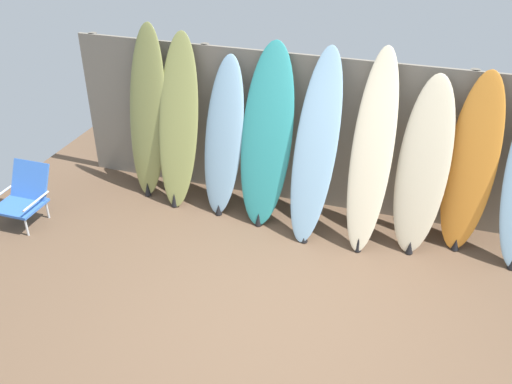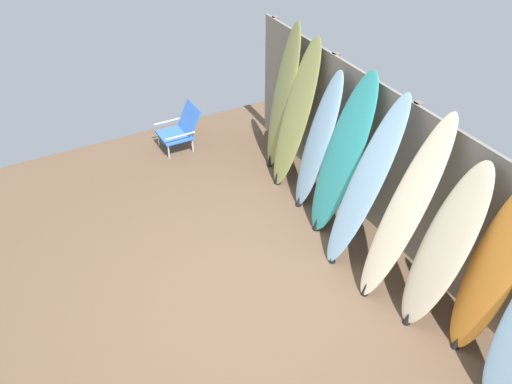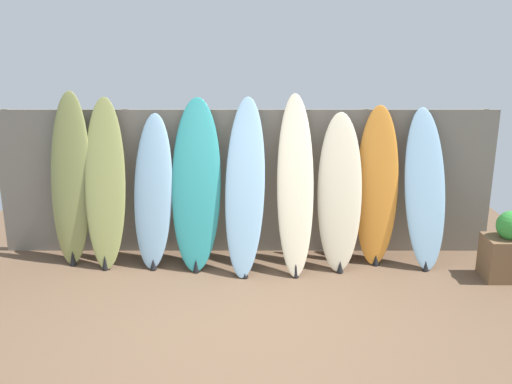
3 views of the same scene
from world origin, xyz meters
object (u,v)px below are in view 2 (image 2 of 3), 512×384
surfboard_skyblue_2 (318,142)px  surfboard_cream_5 (405,211)px  surfboard_teal_3 (342,156)px  surfboard_skyblue_4 (365,184)px  beach_chair (181,128)px  surfboard_olive_0 (283,99)px  surfboard_cream_6 (444,248)px  surfboard_orange_7 (492,272)px  surfboard_olive_1 (296,116)px

surfboard_skyblue_2 → surfboard_cream_5: surfboard_cream_5 is taller
surfboard_skyblue_2 → surfboard_teal_3: 0.52m
surfboard_skyblue_4 → beach_chair: surfboard_skyblue_4 is taller
surfboard_olive_0 → surfboard_cream_6: 3.16m
surfboard_cream_6 → beach_chair: surfboard_cream_6 is taller
surfboard_skyblue_2 → surfboard_teal_3: surfboard_teal_3 is taller
surfboard_teal_3 → surfboard_cream_5: bearing=-3.5°
surfboard_skyblue_2 → beach_chair: bearing=-154.5°
surfboard_olive_0 → beach_chair: surfboard_olive_0 is taller
surfboard_cream_5 → beach_chair: bearing=-166.4°
surfboard_olive_0 → surfboard_skyblue_4: (2.06, -0.21, -0.03)m
surfboard_olive_0 → surfboard_skyblue_2: surfboard_olive_0 is taller
surfboard_olive_0 → beach_chair: 1.66m
surfboard_olive_0 → surfboard_teal_3: size_ratio=1.04×
surfboard_skyblue_4 → surfboard_skyblue_2: bearing=173.5°
surfboard_skyblue_2 → surfboard_teal_3: bearing=-1.5°
surfboard_skyblue_4 → surfboard_cream_6: 1.10m
surfboard_cream_5 → surfboard_orange_7: 0.99m
surfboard_olive_1 → surfboard_teal_3: size_ratio=1.00×
surfboard_olive_1 → surfboard_skyblue_2: size_ratio=1.10×
surfboard_cream_6 → surfboard_orange_7: (0.46, 0.12, 0.03)m
surfboard_skyblue_2 → surfboard_cream_6: size_ratio=0.99×
surfboard_cream_6 → surfboard_cream_5: bearing=-174.9°
surfboard_orange_7 → surfboard_teal_3: bearing=-177.4°
surfboard_cream_5 → surfboard_orange_7: bearing=9.7°
surfboard_olive_0 → surfboard_skyblue_4: size_ratio=1.03×
surfboard_teal_3 → surfboard_cream_6: surfboard_teal_3 is taller
surfboard_cream_6 → beach_chair: (-4.23, -0.94, -0.57)m
surfboard_skyblue_2 → surfboard_cream_5: size_ratio=0.89×
surfboard_skyblue_4 → surfboard_cream_5: surfboard_cream_5 is taller
surfboard_olive_0 → surfboard_skyblue_2: (0.98, -0.09, -0.12)m
surfboard_skyblue_2 → surfboard_orange_7: surfboard_orange_7 is taller
surfboard_cream_5 → surfboard_cream_6: (0.52, 0.05, -0.10)m
surfboard_teal_3 → beach_chair: bearing=-159.3°
surfboard_skyblue_4 → surfboard_cream_6: bearing=4.5°
surfboard_skyblue_2 → surfboard_olive_1: bearing=176.9°
beach_chair → surfboard_cream_6: bearing=13.3°
surfboard_olive_1 → beach_chair: surfboard_olive_1 is taller
surfboard_skyblue_2 → surfboard_olive_0: bearing=174.9°
surfboard_skyblue_4 → surfboard_cream_5: (0.58, 0.04, 0.02)m
surfboard_skyblue_2 → beach_chair: (-2.05, -0.98, -0.56)m
surfboard_teal_3 → surfboard_orange_7: size_ratio=1.05×
surfboard_orange_7 → beach_chair: size_ratio=2.94×
beach_chair → surfboard_skyblue_2: bearing=26.2°
surfboard_skyblue_2 → surfboard_cream_6: 2.18m
surfboard_olive_0 → surfboard_teal_3: bearing=-3.9°
surfboard_teal_3 → surfboard_cream_5: surfboard_cream_5 is taller
surfboard_cream_6 → surfboard_orange_7: 0.47m
surfboard_olive_1 → surfboard_orange_7: 3.20m
surfboard_teal_3 → beach_chair: size_ratio=3.09×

